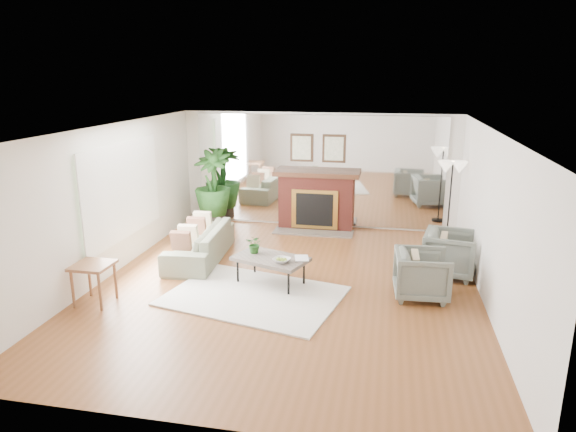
% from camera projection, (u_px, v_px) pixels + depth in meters
% --- Properties ---
extents(ground, '(7.00, 7.00, 0.00)m').
position_uv_depth(ground, '(286.00, 286.00, 8.23)').
color(ground, brown).
rests_on(ground, ground).
extents(wall_left, '(0.02, 7.00, 2.50)m').
position_uv_depth(wall_left, '(109.00, 202.00, 8.46)').
color(wall_left, silver).
rests_on(wall_left, ground).
extents(wall_right, '(0.02, 7.00, 2.50)m').
position_uv_depth(wall_right, '(491.00, 221.00, 7.34)').
color(wall_right, silver).
rests_on(wall_right, ground).
extents(wall_back, '(6.00, 0.02, 2.50)m').
position_uv_depth(wall_back, '(318.00, 171.00, 11.20)').
color(wall_back, silver).
rests_on(wall_back, ground).
extents(mirror_panel, '(5.40, 0.04, 2.40)m').
position_uv_depth(mirror_panel, '(318.00, 171.00, 11.18)').
color(mirror_panel, silver).
rests_on(mirror_panel, wall_back).
extents(window_panel, '(0.04, 2.40, 1.50)m').
position_uv_depth(window_panel, '(122.00, 191.00, 8.81)').
color(window_panel, '#B2E09E').
rests_on(window_panel, wall_left).
extents(fireplace, '(1.85, 0.83, 2.05)m').
position_uv_depth(fireplace, '(316.00, 199.00, 11.14)').
color(fireplace, maroon).
rests_on(fireplace, ground).
extents(area_rug, '(2.88, 2.33, 0.03)m').
position_uv_depth(area_rug, '(254.00, 296.00, 7.84)').
color(area_rug, white).
rests_on(area_rug, ground).
extents(coffee_table, '(1.31, 1.02, 0.46)m').
position_uv_depth(coffee_table, '(271.00, 259.00, 8.20)').
color(coffee_table, '#60564C').
rests_on(coffee_table, ground).
extents(sofa, '(0.95, 2.12, 0.60)m').
position_uv_depth(sofa, '(200.00, 243.00, 9.36)').
color(sofa, slate).
rests_on(sofa, ground).
extents(armchair_back, '(0.98, 0.96, 0.77)m').
position_uv_depth(armchair_back, '(450.00, 254.00, 8.58)').
color(armchair_back, slate).
rests_on(armchair_back, ground).
extents(armchair_front, '(0.85, 0.83, 0.73)m').
position_uv_depth(armchair_front, '(422.00, 275.00, 7.73)').
color(armchair_front, slate).
rests_on(armchair_front, ground).
extents(side_table, '(0.54, 0.54, 0.62)m').
position_uv_depth(side_table, '(93.00, 270.00, 7.49)').
color(side_table, brown).
rests_on(side_table, ground).
extents(potted_ficus, '(0.88, 0.88, 1.70)m').
position_uv_depth(potted_ficus, '(213.00, 185.00, 11.35)').
color(potted_ficus, '#28251D').
rests_on(potted_ficus, ground).
extents(floor_lamp, '(0.55, 0.31, 1.70)m').
position_uv_depth(floor_lamp, '(452.00, 174.00, 9.70)').
color(floor_lamp, black).
rests_on(floor_lamp, ground).
extents(tabletop_plant, '(0.31, 0.29, 0.31)m').
position_uv_depth(tabletop_plant, '(255.00, 244.00, 8.35)').
color(tabletop_plant, '#2A5E22').
rests_on(tabletop_plant, coffee_table).
extents(fruit_bowl, '(0.33, 0.33, 0.07)m').
position_uv_depth(fruit_bowl, '(282.00, 260.00, 7.97)').
color(fruit_bowl, brown).
rests_on(fruit_bowl, coffee_table).
extents(book, '(0.27, 0.33, 0.02)m').
position_uv_depth(book, '(295.00, 258.00, 8.10)').
color(book, brown).
rests_on(book, coffee_table).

